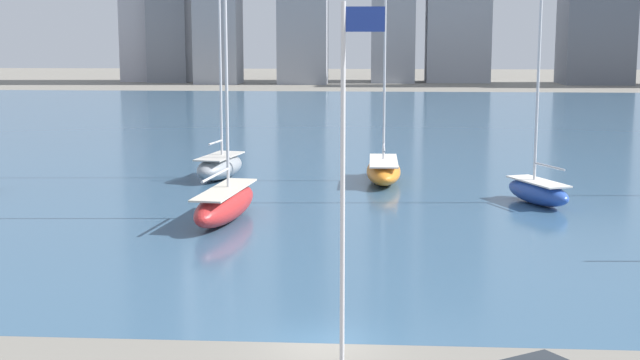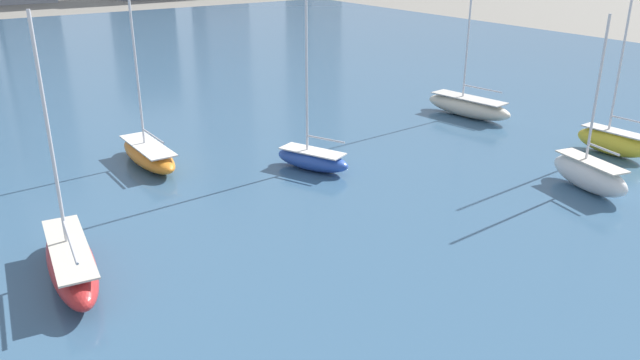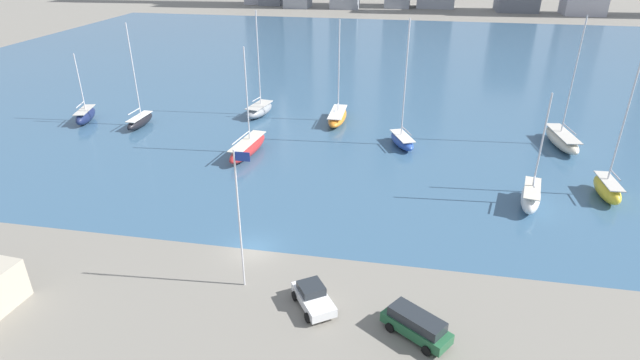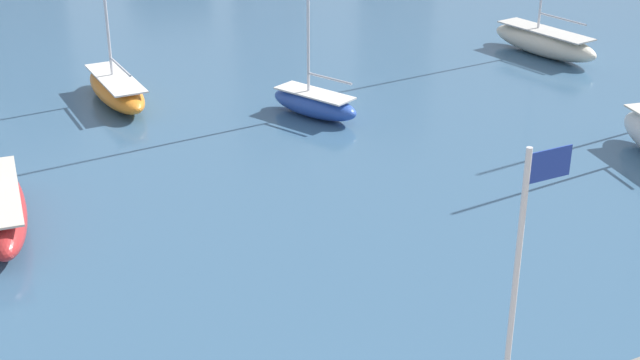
# 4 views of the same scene
# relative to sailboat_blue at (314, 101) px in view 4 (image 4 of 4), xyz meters

# --- Properties ---
(sailboat_blue) EXTENTS (4.38, 6.51, 16.43)m
(sailboat_blue) POSITION_rel_sailboat_blue_xyz_m (0.00, 0.00, 0.00)
(sailboat_blue) COLOR #284CA8
(sailboat_blue) RESTS_ON harbor_water
(sailboat_cream) EXTENTS (3.77, 9.64, 16.80)m
(sailboat_cream) POSITION_rel_sailboat_blue_xyz_m (20.88, 3.77, 0.10)
(sailboat_cream) COLOR beige
(sailboat_cream) RESTS_ON harbor_water
(sailboat_red) EXTENTS (3.36, 9.74, 13.59)m
(sailboat_red) POSITION_rel_sailboat_blue_xyz_m (-19.31, -6.59, 0.07)
(sailboat_red) COLOR #B72828
(sailboat_red) RESTS_ON harbor_water
(sailboat_orange) EXTENTS (2.57, 8.74, 14.88)m
(sailboat_orange) POSITION_rel_sailboat_blue_xyz_m (-9.95, 7.94, -0.04)
(sailboat_orange) COLOR orange
(sailboat_orange) RESTS_ON harbor_water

